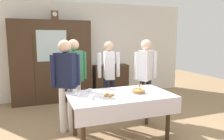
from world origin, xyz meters
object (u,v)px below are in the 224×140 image
(bookshelf_low, at_px, (111,80))
(person_by_cabinet, at_px, (66,77))
(tea_cup_far_left, at_px, (90,91))
(tea_cup_back_edge, at_px, (75,91))
(tea_cup_mid_left, at_px, (78,94))
(spoon_far_right, at_px, (148,95))
(mantel_clock, at_px, (55,15))
(person_behind_table_right, at_px, (109,70))
(person_beside_shelf, at_px, (74,72))
(dining_table, at_px, (121,101))
(bread_basket, at_px, (138,91))
(wall_cabinet, at_px, (52,62))
(spoon_near_left, at_px, (107,90))
(person_behind_table_left, at_px, (146,71))
(pastry_plate, at_px, (109,96))
(book_stack, at_px, (111,64))
(tea_cup_front_edge, at_px, (92,98))

(bookshelf_low, height_order, person_by_cabinet, person_by_cabinet)
(tea_cup_far_left, relative_size, tea_cup_back_edge, 1.00)
(tea_cup_mid_left, xyz_separation_m, spoon_far_right, (1.08, -0.39, -0.02))
(mantel_clock, xyz_separation_m, person_behind_table_right, (1.00, -1.36, -1.28))
(tea_cup_back_edge, height_order, person_beside_shelf, person_beside_shelf)
(dining_table, distance_m, bread_basket, 0.35)
(bread_basket, bearing_deg, person_by_cabinet, 151.78)
(wall_cabinet, relative_size, spoon_far_right, 18.12)
(person_beside_shelf, bearing_deg, bookshelf_low, 48.48)
(tea_cup_mid_left, relative_size, person_behind_table_right, 0.08)
(tea_cup_far_left, distance_m, bread_basket, 0.83)
(spoon_near_left, distance_m, person_behind_table_left, 1.09)
(dining_table, distance_m, mantel_clock, 3.15)
(spoon_near_left, relative_size, person_beside_shelf, 0.07)
(tea_cup_mid_left, height_order, bread_basket, bread_basket)
(wall_cabinet, xyz_separation_m, tea_cup_mid_left, (0.21, -2.42, -0.28))
(spoon_far_right, bearing_deg, pastry_plate, 165.85)
(bookshelf_low, relative_size, spoon_far_right, 8.55)
(mantel_clock, relative_size, bread_basket, 1.00)
(wall_cabinet, relative_size, book_stack, 11.44)
(tea_cup_back_edge, distance_m, person_behind_table_right, 1.28)
(bread_basket, distance_m, person_behind_table_left, 0.92)
(bookshelf_low, xyz_separation_m, pastry_plate, (-1.00, -2.70, 0.33))
(dining_table, height_order, person_behind_table_right, person_behind_table_right)
(mantel_clock, relative_size, person_behind_table_left, 0.14)
(tea_cup_far_left, bearing_deg, bookshelf_low, 62.31)
(bookshelf_low, relative_size, person_beside_shelf, 0.61)
(book_stack, relative_size, person_behind_table_right, 0.12)
(mantel_clock, height_order, person_behind_table_right, mantel_clock)
(mantel_clock, distance_m, tea_cup_far_left, 2.72)
(tea_cup_front_edge, bearing_deg, bookshelf_low, 64.62)
(bookshelf_low, relative_size, tea_cup_mid_left, 7.83)
(pastry_plate, distance_m, person_behind_table_left, 1.35)
(spoon_near_left, height_order, person_behind_table_right, person_behind_table_right)
(wall_cabinet, xyz_separation_m, spoon_near_left, (0.76, -2.27, -0.30))
(wall_cabinet, relative_size, tea_cup_front_edge, 16.58)
(spoon_near_left, bearing_deg, tea_cup_front_edge, -132.65)
(book_stack, height_order, tea_cup_far_left, book_stack)
(dining_table, bearing_deg, bread_basket, -0.42)
(dining_table, distance_m, pastry_plate, 0.27)
(spoon_far_right, bearing_deg, mantel_clock, 112.72)
(wall_cabinet, height_order, bookshelf_low, wall_cabinet)
(person_beside_shelf, bearing_deg, tea_cup_front_edge, -87.71)
(bookshelf_low, relative_size, tea_cup_front_edge, 7.83)
(person_by_cabinet, bearing_deg, bookshelf_low, 51.97)
(book_stack, distance_m, spoon_far_right, 2.89)
(tea_cup_back_edge, relative_size, person_beside_shelf, 0.08)
(tea_cup_back_edge, bearing_deg, book_stack, 57.05)
(dining_table, bearing_deg, wall_cabinet, 109.17)
(mantel_clock, xyz_separation_m, tea_cup_back_edge, (0.08, -2.22, -1.47))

